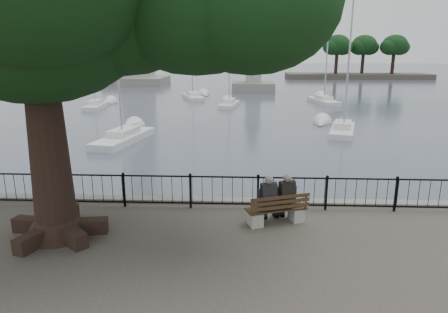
# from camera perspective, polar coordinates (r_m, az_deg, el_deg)

# --- Properties ---
(harbor) EXTENTS (260.00, 260.00, 1.20)m
(harbor) POSITION_cam_1_polar(r_m,az_deg,el_deg) (12.69, 0.11, -8.63)
(harbor) COLOR slate
(harbor) RESTS_ON ground
(railing) EXTENTS (22.06, 0.06, 1.00)m
(railing) POSITION_cam_1_polar(r_m,az_deg,el_deg) (11.84, -0.00, -4.88)
(railing) COLOR black
(railing) RESTS_ON ground
(bench) EXTENTS (1.75, 1.02, 0.88)m
(bench) POSITION_cam_1_polar(r_m,az_deg,el_deg) (10.99, 7.57, -8.00)
(bench) COLOR gray
(bench) RESTS_ON ground
(person_left) EXTENTS (0.56, 0.77, 1.40)m
(person_left) POSITION_cam_1_polar(r_m,az_deg,el_deg) (10.85, 6.07, -6.35)
(person_left) COLOR black
(person_left) RESTS_ON ground
(person_right) EXTENTS (0.56, 0.77, 1.40)m
(person_right) POSITION_cam_1_polar(r_m,az_deg,el_deg) (11.05, 8.63, -6.03)
(person_right) COLOR black
(person_right) RESTS_ON ground
(lighthouse) EXTENTS (9.87, 9.87, 30.26)m
(lighthouse) POSITION_cam_1_polar(r_m,az_deg,el_deg) (73.39, -12.73, 19.98)
(lighthouse) COLOR slate
(lighthouse) RESTS_ON ground
(lion_monument) EXTENTS (6.00, 6.00, 8.85)m
(lion_monument) POSITION_cam_1_polar(r_m,az_deg,el_deg) (58.69, 4.20, 11.41)
(lion_monument) COLOR slate
(lion_monument) RESTS_ON ground
(sailboat_a) EXTENTS (2.76, 6.21, 11.35)m
(sailboat_a) POSITION_cam_1_polar(r_m,az_deg,el_deg) (26.13, -14.12, 2.74)
(sailboat_a) COLOR silver
(sailboat_a) RESTS_ON ground
(sailboat_c) EXTENTS (2.96, 5.66, 9.83)m
(sailboat_c) POSITION_cam_1_polar(r_m,az_deg,el_deg) (29.27, 16.57, 3.78)
(sailboat_c) COLOR silver
(sailboat_c) RESTS_ON ground
(sailboat_e) EXTENTS (2.02, 5.50, 12.59)m
(sailboat_e) POSITION_cam_1_polar(r_m,az_deg,el_deg) (43.07, -17.82, 7.11)
(sailboat_e) COLOR silver
(sailboat_e) RESTS_ON ground
(sailboat_f) EXTENTS (2.18, 5.22, 9.52)m
(sailboat_f) POSITION_cam_1_polar(r_m,az_deg,el_deg) (42.30, 0.75, 7.58)
(sailboat_f) COLOR silver
(sailboat_f) RESTS_ON ground
(sailboat_g) EXTENTS (2.76, 6.35, 10.57)m
(sailboat_g) POSITION_cam_1_polar(r_m,az_deg,el_deg) (46.24, 14.03, 7.76)
(sailboat_g) COLOR silver
(sailboat_g) RESTS_ON ground
(sailboat_h) EXTENTS (3.50, 6.15, 13.98)m
(sailboat_h) POSITION_cam_1_polar(r_m,az_deg,el_deg) (49.33, -4.45, 8.66)
(sailboat_h) COLOR silver
(sailboat_h) RESTS_ON ground
(far_shore) EXTENTS (30.00, 8.60, 9.18)m
(far_shore) POSITION_cam_1_polar(r_m,az_deg,el_deg) (91.60, 19.03, 12.95)
(far_shore) COLOR #3A3630
(far_shore) RESTS_ON ground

